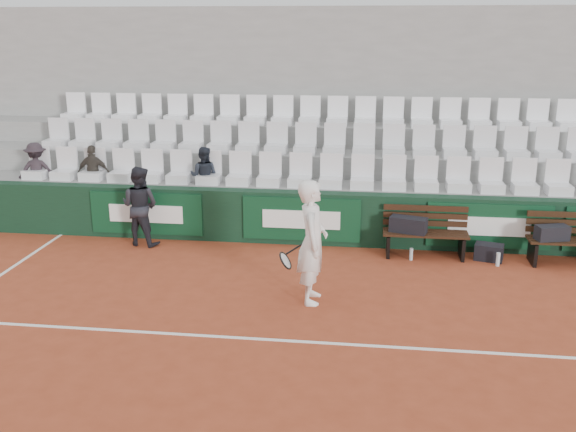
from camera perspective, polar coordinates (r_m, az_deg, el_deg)
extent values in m
plane|color=#9F3F24|center=(8.60, -0.27, -11.04)|extent=(80.00, 80.00, 0.00)
cube|color=white|center=(8.60, -0.27, -11.01)|extent=(18.00, 0.06, 0.01)
cube|color=#10321E|center=(12.11, 2.22, -0.18)|extent=(18.00, 0.30, 1.00)
cube|color=#0C381E|center=(12.62, -12.48, 0.23)|extent=(2.20, 0.04, 0.82)
cube|color=#0C381E|center=(11.96, 1.19, -0.28)|extent=(2.20, 0.04, 0.82)
cube|color=#0C381E|center=(12.10, 17.42, -0.86)|extent=(2.20, 0.04, 0.82)
cube|color=gray|center=(12.71, 2.47, 0.63)|extent=(18.00, 0.95, 1.00)
cube|color=gray|center=(13.56, 2.83, 2.63)|extent=(18.00, 0.95, 1.45)
cube|color=gray|center=(14.44, 3.14, 4.40)|extent=(18.00, 0.95, 1.90)
cube|color=#969693|center=(14.85, 3.40, 9.63)|extent=(18.00, 0.30, 4.40)
cube|color=silver|center=(12.34, 2.45, 4.05)|extent=(11.90, 0.44, 0.63)
cube|color=silver|center=(13.18, 2.83, 6.85)|extent=(11.90, 0.44, 0.63)
cube|color=white|center=(14.05, 3.17, 9.30)|extent=(11.90, 0.44, 0.63)
cube|color=#331B0F|center=(11.75, 12.05, -2.47)|extent=(1.50, 0.56, 0.45)
cube|color=black|center=(12.13, 23.90, -2.97)|extent=(1.50, 0.56, 0.45)
cube|color=black|center=(11.59, 10.65, -0.77)|extent=(0.69, 0.45, 0.27)
cube|color=black|center=(11.88, 22.42, -1.39)|extent=(0.59, 0.39, 0.25)
cube|color=black|center=(11.88, 17.42, -3.08)|extent=(0.54, 0.41, 0.29)
cylinder|color=#AEBFC5|center=(11.55, 10.90, -3.35)|extent=(0.06, 0.06, 0.22)
cylinder|color=silver|center=(11.64, 18.16, -3.69)|extent=(0.07, 0.07, 0.24)
imported|color=white|center=(9.44, 2.18, -2.32)|extent=(0.48, 0.70, 1.86)
torus|color=black|center=(9.58, -0.23, -3.99)|extent=(0.19, 0.30, 0.26)
cylinder|color=black|center=(9.50, 0.56, -2.96)|extent=(0.26, 0.03, 0.20)
imported|color=black|center=(12.29, -13.03, 0.88)|extent=(0.83, 0.71, 1.50)
imported|color=#282025|center=(14.01, -21.61, 5.54)|extent=(0.86, 0.69, 1.17)
imported|color=#37322C|center=(13.47, -17.04, 5.52)|extent=(0.69, 0.32, 1.14)
imported|color=#1D222B|center=(12.70, -7.55, 5.53)|extent=(0.59, 0.47, 1.17)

